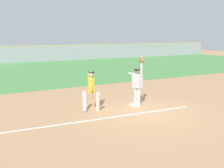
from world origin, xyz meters
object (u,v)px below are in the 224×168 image
first_base (135,105)px  parked_car_white (126,51)px  parked_car_silver (45,54)px  parked_car_red (89,52)px  fielder (138,82)px  runner (91,89)px  baseball (142,66)px

first_base → parked_car_white: 28.90m
parked_car_silver → parked_car_red: bearing=-8.1°
first_base → parked_car_white: parked_car_white is taller
first_base → parked_car_red: (7.39, 24.37, 0.63)m
fielder → parked_car_white: (13.92, 25.34, -0.45)m
parked_car_red → parked_car_silver: bearing=-179.1°
runner → fielder: bearing=16.1°
first_base → parked_car_silver: size_ratio=0.08×
parked_car_white → parked_car_red: bearing=-172.3°
parked_car_silver → baseball: bearing=-98.3°
first_base → parked_car_silver: bearing=87.6°
first_base → fielder: bearing=-39.9°
fielder → parked_car_white: bearing=-136.0°
first_base → fielder: fielder is taller
runner → parked_car_red: (9.53, 24.29, -0.32)m
runner → parked_car_silver: runner is taller
parked_car_silver → parked_car_white: (13.00, 0.74, 0.00)m
fielder → first_base: bearing=-57.1°
parked_car_silver → parked_car_red: 6.38m
fielder → baseball: size_ratio=30.81×
first_base → fielder: 1.09m
runner → parked_car_silver: (3.15, 24.46, -0.32)m
fielder → parked_car_red: fielder is taller
first_base → fielder: (0.09, -0.07, 1.08)m
parked_car_silver → parked_car_white: same height
parked_car_white → parked_car_silver: bearing=-176.9°
fielder → baseball: 0.72m
runner → parked_car_white: runner is taller
fielder → runner: size_ratio=1.33×
first_base → runner: bearing=178.1°
first_base → baseball: baseball is taller
fielder → parked_car_silver: size_ratio=0.50×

